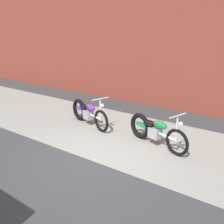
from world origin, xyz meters
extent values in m
plane|color=#38383A|center=(0.00, 0.00, 0.00)|extent=(80.00, 80.00, 0.00)
cube|color=gray|center=(0.00, 1.75, 0.00)|extent=(36.00, 3.50, 0.01)
cube|color=brown|center=(0.00, 5.20, 2.69)|extent=(36.00, 0.50, 5.37)
torus|color=black|center=(-0.84, 1.56, 0.34)|extent=(0.67, 0.28, 0.68)
torus|color=black|center=(-2.08, 1.96, 0.36)|extent=(0.73, 0.35, 0.73)
cylinder|color=silver|center=(-1.46, 1.76, 0.38)|extent=(1.19, 0.43, 0.06)
cube|color=#99999E|center=(-1.54, 1.78, 0.34)|extent=(0.37, 0.31, 0.28)
ellipsoid|color=#6B2D93|center=(-1.39, 1.74, 0.62)|extent=(0.48, 0.32, 0.20)
ellipsoid|color=#6B2D93|center=(-2.03, 1.94, 0.42)|extent=(0.47, 0.31, 0.10)
cube|color=black|center=(-1.73, 1.85, 0.56)|extent=(0.33, 0.28, 0.08)
cylinder|color=silver|center=(-0.88, 1.57, 0.65)|extent=(0.06, 0.06, 0.62)
cylinder|color=silver|center=(-0.88, 1.57, 1.01)|extent=(0.21, 0.56, 0.03)
sphere|color=white|center=(-0.79, 1.54, 0.83)|extent=(0.11, 0.11, 0.11)
cylinder|color=silver|center=(-1.72, 2.00, 0.26)|extent=(0.54, 0.23, 0.06)
torus|color=black|center=(1.57, 1.43, 0.34)|extent=(0.67, 0.28, 0.68)
torus|color=black|center=(0.33, 1.81, 0.36)|extent=(0.74, 0.34, 0.73)
cylinder|color=silver|center=(0.95, 1.62, 0.38)|extent=(1.20, 0.42, 0.06)
cube|color=#99999E|center=(0.88, 1.64, 0.34)|extent=(0.37, 0.31, 0.28)
ellipsoid|color=#197A38|center=(1.03, 1.59, 0.62)|extent=(0.48, 0.31, 0.20)
ellipsoid|color=#197A38|center=(0.38, 1.80, 0.42)|extent=(0.47, 0.30, 0.10)
cube|color=black|center=(0.69, 1.70, 0.56)|extent=(0.33, 0.27, 0.08)
cylinder|color=silver|center=(1.54, 1.44, 0.65)|extent=(0.06, 0.06, 0.62)
cylinder|color=silver|center=(1.54, 1.44, 1.01)|extent=(0.20, 0.56, 0.03)
sphere|color=white|center=(1.63, 1.41, 0.83)|extent=(0.11, 0.11, 0.11)
cylinder|color=silver|center=(0.69, 1.86, 0.26)|extent=(0.54, 0.22, 0.06)
camera|label=1|loc=(3.61, -4.16, 2.98)|focal=41.65mm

